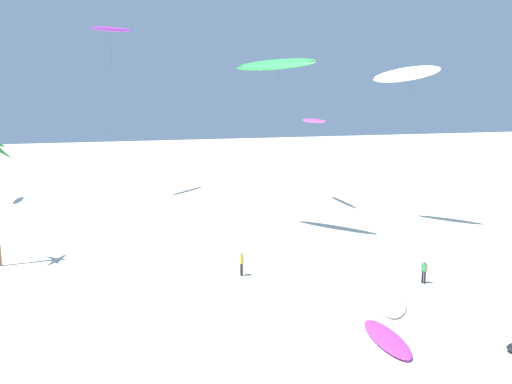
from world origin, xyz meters
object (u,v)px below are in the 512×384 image
object	(u,v)px
grounded_kite_2	(391,298)
flying_kite_0	(275,65)
person_mid_field	(242,263)
person_far_watcher	(424,271)
grounded_kite_0	(387,338)
flying_kite_3	(313,121)
flying_kite_1	(112,29)
flying_kite_2	(406,74)

from	to	relation	value
grounded_kite_2	flying_kite_0	bearing A→B (deg)	94.35
person_mid_field	person_far_watcher	size ratio (longest dim) A/B	1.03
flying_kite_0	grounded_kite_0	distance (m)	26.76
flying_kite_3	person_far_watcher	bearing A→B (deg)	-98.15
grounded_kite_2	person_mid_field	size ratio (longest dim) A/B	3.72
flying_kite_1	grounded_kite_0	size ratio (longest dim) A/B	4.40
flying_kite_2	person_far_watcher	bearing A→B (deg)	-117.64
flying_kite_1	grounded_kite_0	bearing A→B (deg)	-78.06
flying_kite_0	grounded_kite_2	distance (m)	22.92
flying_kite_0	person_far_watcher	world-z (taller)	flying_kite_0
flying_kite_1	person_far_watcher	world-z (taller)	flying_kite_1
flying_kite_1	grounded_kite_0	world-z (taller)	flying_kite_1
flying_kite_2	flying_kite_1	bearing A→B (deg)	134.22
flying_kite_3	flying_kite_2	bearing A→B (deg)	-71.78
flying_kite_2	grounded_kite_0	distance (m)	29.68
person_far_watcher	flying_kite_0	bearing A→B (deg)	108.08
flying_kite_1	person_mid_field	xyz separation A→B (m)	(5.78, -34.70, -19.55)
flying_kite_0	person_far_watcher	bearing A→B (deg)	-71.92
flying_kite_0	grounded_kite_2	size ratio (longest dim) A/B	2.52
flying_kite_1	flying_kite_3	world-z (taller)	flying_kite_1
flying_kite_1	grounded_kite_0	xyz separation A→B (m)	(9.89, -46.76, -20.32)
flying_kite_1	person_far_watcher	size ratio (longest dim) A/B	12.96
flying_kite_1	person_far_watcher	distance (m)	47.66
flying_kite_3	grounded_kite_0	world-z (taller)	flying_kite_3
flying_kite_2	person_mid_field	world-z (taller)	flying_kite_2
flying_kite_1	flying_kite_2	size ratio (longest dim) A/B	1.37
flying_kite_2	flying_kite_3	size ratio (longest dim) A/B	1.44
flying_kite_3	person_far_watcher	size ratio (longest dim) A/B	6.61
flying_kite_0	person_far_watcher	distance (m)	21.53
flying_kite_0	flying_kite_2	bearing A→B (deg)	-2.94
flying_kite_1	grounded_kite_2	size ratio (longest dim) A/B	3.39
grounded_kite_0	person_far_watcher	size ratio (longest dim) A/B	2.95
grounded_kite_0	person_far_watcher	world-z (taller)	person_far_watcher
flying_kite_2	flying_kite_3	distance (m)	13.35
flying_kite_0	person_mid_field	bearing A→B (deg)	-121.25
flying_kite_3	person_far_watcher	distance (m)	28.29
flying_kite_3	person_mid_field	world-z (taller)	flying_kite_3
grounded_kite_0	flying_kite_0	bearing A→B (deg)	84.84
flying_kite_2	grounded_kite_2	distance (m)	24.74
grounded_kite_0	grounded_kite_2	distance (m)	5.83
flying_kite_2	flying_kite_3	xyz separation A→B (m)	(-3.91, 11.87, -4.70)
person_mid_field	flying_kite_3	bearing A→B (deg)	54.93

